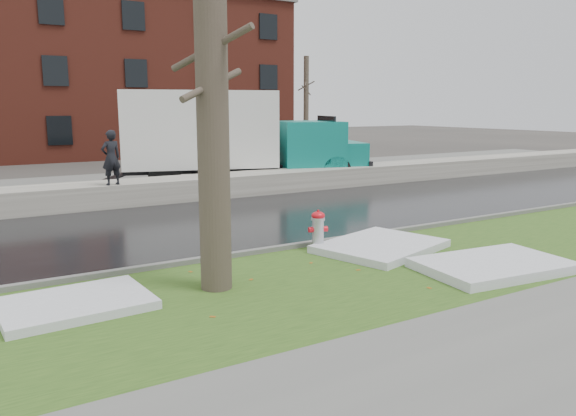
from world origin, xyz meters
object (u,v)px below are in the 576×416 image
tree (212,89)px  worker (111,158)px  fire_hydrant (318,229)px  box_truck (229,136)px

tree → worker: 8.95m
tree → worker: bearing=87.2°
fire_hydrant → box_truck: box_truck is taller
fire_hydrant → tree: size_ratio=0.13×
box_truck → worker: box_truck is taller
tree → box_truck: size_ratio=0.60×
worker → fire_hydrant: bearing=95.7°
fire_hydrant → tree: (-2.96, -1.26, 2.89)m
fire_hydrant → box_truck: 10.82m
fire_hydrant → worker: (-2.53, 7.49, 1.08)m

